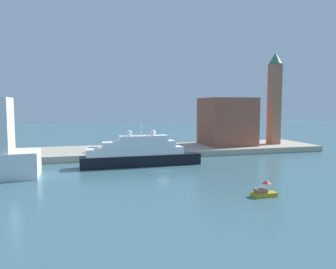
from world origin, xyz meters
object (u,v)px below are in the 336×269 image
(large_yacht, at_px, (140,154))
(parked_car, at_px, (94,150))
(harbor_building, at_px, (227,121))
(person_figure, at_px, (115,150))
(bell_tower, at_px, (274,96))
(small_motorboat, at_px, (264,192))
(mooring_bollard, at_px, (133,152))

(large_yacht, bearing_deg, parked_car, 126.37)
(harbor_building, distance_m, person_figure, 38.38)
(bell_tower, relative_size, person_figure, 18.28)
(small_motorboat, xyz_separation_m, bell_tower, (33.74, 48.79, 16.50))
(person_figure, xyz_separation_m, mooring_bollard, (4.38, -1.49, -0.31))
(small_motorboat, relative_size, bell_tower, 0.14)
(mooring_bollard, bearing_deg, bell_tower, 9.85)
(harbor_building, bearing_deg, person_figure, -165.56)
(harbor_building, relative_size, mooring_bollard, 17.41)
(parked_car, bearing_deg, large_yacht, -53.63)
(small_motorboat, relative_size, person_figure, 2.51)
(mooring_bollard, bearing_deg, harbor_building, 18.71)
(bell_tower, height_order, mooring_bollard, bell_tower)
(harbor_building, xyz_separation_m, mooring_bollard, (-32.23, -10.92, -6.98))
(small_motorboat, xyz_separation_m, person_figure, (-18.17, 42.03, 1.67))
(large_yacht, height_order, harbor_building, harbor_building)
(small_motorboat, bearing_deg, harbor_building, 70.29)
(large_yacht, relative_size, mooring_bollard, 33.19)
(mooring_bollard, bearing_deg, person_figure, 161.17)
(harbor_building, bearing_deg, mooring_bollard, -161.29)
(parked_car, distance_m, person_figure, 5.88)
(large_yacht, xyz_separation_m, person_figure, (-4.49, 10.85, -0.44))
(person_figure, distance_m, mooring_bollard, 4.64)
(bell_tower, bearing_deg, mooring_bollard, -170.15)
(small_motorboat, bearing_deg, parked_car, 117.83)
(small_motorboat, bearing_deg, bell_tower, 55.34)
(large_yacht, height_order, parked_car, large_yacht)
(parked_car, bearing_deg, person_figure, -24.96)
(parked_car, height_order, mooring_bollard, parked_car)
(small_motorboat, xyz_separation_m, mooring_bollard, (-13.79, 40.54, 1.36))
(bell_tower, relative_size, mooring_bollard, 34.25)
(small_motorboat, height_order, parked_car, parked_car)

